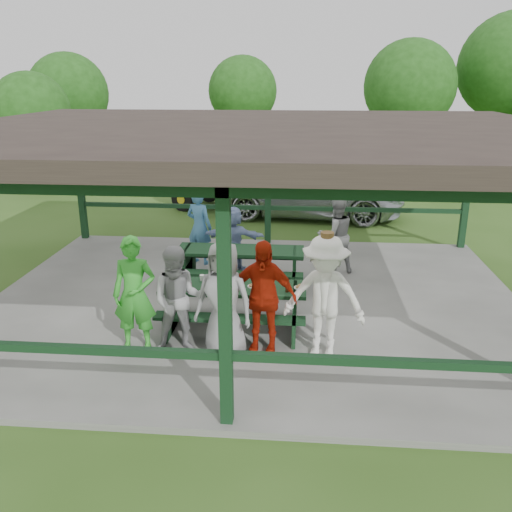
# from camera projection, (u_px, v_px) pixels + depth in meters

# --- Properties ---
(ground) EXTENTS (90.00, 90.00, 0.00)m
(ground) POSITION_uv_depth(u_px,v_px,m) (255.00, 305.00, 10.27)
(ground) COLOR #32561B
(ground) RESTS_ON ground
(concrete_slab) EXTENTS (10.00, 8.00, 0.10)m
(concrete_slab) POSITION_uv_depth(u_px,v_px,m) (255.00, 302.00, 10.26)
(concrete_slab) COLOR slate
(concrete_slab) RESTS_ON ground
(pavilion_structure) EXTENTS (10.60, 8.60, 3.24)m
(pavilion_structure) POSITION_uv_depth(u_px,v_px,m) (254.00, 135.00, 9.28)
(pavilion_structure) COLOR black
(pavilion_structure) RESTS_ON concrete_slab
(picnic_table_near) EXTENTS (2.38, 1.39, 0.75)m
(picnic_table_near) POSITION_uv_depth(u_px,v_px,m) (234.00, 302.00, 8.98)
(picnic_table_near) COLOR black
(picnic_table_near) RESTS_ON concrete_slab
(picnic_table_far) EXTENTS (2.53, 1.39, 0.75)m
(picnic_table_far) POSITION_uv_depth(u_px,v_px,m) (240.00, 262.00, 10.88)
(picnic_table_far) COLOR black
(picnic_table_far) RESTS_ON concrete_slab
(table_setting) EXTENTS (2.38, 0.45, 0.10)m
(table_setting) POSITION_uv_depth(u_px,v_px,m) (229.00, 283.00, 8.91)
(table_setting) COLOR white
(table_setting) RESTS_ON picnic_table_near
(contestant_green) EXTENTS (0.68, 0.47, 1.80)m
(contestant_green) POSITION_uv_depth(u_px,v_px,m) (135.00, 295.00, 8.14)
(contestant_green) COLOR green
(contestant_green) RESTS_ON concrete_slab
(contestant_grey_left) EXTENTS (0.92, 0.77, 1.68)m
(contestant_grey_left) POSITION_uv_depth(u_px,v_px,m) (179.00, 301.00, 8.07)
(contestant_grey_left) COLOR #9B9B9E
(contestant_grey_left) RESTS_ON concrete_slab
(contestant_grey_mid) EXTENTS (0.96, 0.72, 1.78)m
(contestant_grey_mid) POSITION_uv_depth(u_px,v_px,m) (224.00, 300.00, 7.95)
(contestant_grey_mid) COLOR gray
(contestant_grey_mid) RESTS_ON concrete_slab
(contestant_red) EXTENTS (1.08, 0.55, 1.77)m
(contestant_red) POSITION_uv_depth(u_px,v_px,m) (262.00, 297.00, 8.08)
(contestant_red) COLOR #A91D09
(contestant_red) RESTS_ON concrete_slab
(contestant_white_fedora) EXTENTS (1.32, 0.92, 1.93)m
(contestant_white_fedora) POSITION_uv_depth(u_px,v_px,m) (325.00, 297.00, 7.95)
(contestant_white_fedora) COLOR white
(contestant_white_fedora) RESTS_ON concrete_slab
(spectator_lblue) EXTENTS (1.35, 0.52, 1.42)m
(spectator_lblue) POSITION_uv_depth(u_px,v_px,m) (233.00, 239.00, 11.63)
(spectator_lblue) COLOR #7C91BF
(spectator_lblue) RESTS_ON concrete_slab
(spectator_blue) EXTENTS (0.73, 0.62, 1.69)m
(spectator_blue) POSITION_uv_depth(u_px,v_px,m) (199.00, 227.00, 12.04)
(spectator_blue) COLOR teal
(spectator_blue) RESTS_ON concrete_slab
(spectator_grey) EXTENTS (0.97, 0.87, 1.65)m
(spectator_grey) POSITION_uv_depth(u_px,v_px,m) (336.00, 235.00, 11.47)
(spectator_grey) COLOR gray
(spectator_grey) RESTS_ON concrete_slab
(pickup_truck) EXTENTS (5.68, 3.09, 1.51)m
(pickup_truck) POSITION_uv_depth(u_px,v_px,m) (314.00, 192.00, 16.66)
(pickup_truck) COLOR silver
(pickup_truck) RESTS_ON ground
(farm_trailer) EXTENTS (3.86, 2.62, 1.37)m
(farm_trailer) POSITION_uv_depth(u_px,v_px,m) (219.00, 189.00, 17.49)
(farm_trailer) COLOR navy
(farm_trailer) RESTS_ON ground
(tree_far_left) EXTENTS (3.27, 3.27, 5.11)m
(tree_far_left) POSITION_uv_depth(u_px,v_px,m) (68.00, 94.00, 22.39)
(tree_far_left) COLOR #322214
(tree_far_left) RESTS_ON ground
(tree_left) EXTENTS (3.28, 3.28, 5.12)m
(tree_left) POSITION_uv_depth(u_px,v_px,m) (243.00, 91.00, 25.91)
(tree_left) COLOR #322214
(tree_left) RESTS_ON ground
(tree_mid) EXTENTS (3.56, 3.56, 5.56)m
(tree_mid) POSITION_uv_depth(u_px,v_px,m) (410.00, 86.00, 21.10)
(tree_mid) COLOR #322214
(tree_mid) RESTS_ON ground
(tree_edge_left) EXTENTS (2.77, 2.77, 4.34)m
(tree_edge_left) POSITION_uv_depth(u_px,v_px,m) (31.00, 112.00, 19.25)
(tree_edge_left) COLOR #322214
(tree_edge_left) RESTS_ON ground
(tree_far_right) EXTENTS (4.24, 4.24, 6.62)m
(tree_far_right) POSITION_uv_depth(u_px,v_px,m) (512.00, 67.00, 21.57)
(tree_far_right) COLOR #322214
(tree_far_right) RESTS_ON ground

